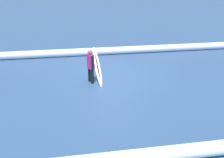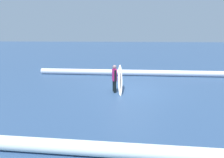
{
  "view_description": "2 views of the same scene",
  "coord_description": "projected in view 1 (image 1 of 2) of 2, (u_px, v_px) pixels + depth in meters",
  "views": [
    {
      "loc": [
        1.61,
        10.7,
        3.94
      ],
      "look_at": [
        0.39,
        3.01,
        1.04
      ],
      "focal_mm": 41.04,
      "sensor_mm": 36.0,
      "label": 1
    },
    {
      "loc": [
        -0.18,
        10.01,
        2.9
      ],
      "look_at": [
        0.8,
        2.23,
        1.1
      ],
      "focal_mm": 30.24,
      "sensor_mm": 36.0,
      "label": 2
    }
  ],
  "objects": [
    {
      "name": "surfboard",
      "position": [
        97.0,
        66.0,
        10.83
      ],
      "size": [
        0.39,
        1.5,
        1.36
      ],
      "color": "white",
      "rests_on": "ground_plane"
    },
    {
      "name": "wave_crest_foreground",
      "position": [
        121.0,
        50.0,
        15.32
      ],
      "size": [
        16.75,
        1.0,
        0.43
      ],
      "primitive_type": "cylinder",
      "rotation": [
        0.0,
        1.57,
        0.03
      ],
      "color": "white",
      "rests_on": "ground_plane"
    },
    {
      "name": "ground_plane",
      "position": [
        110.0,
        77.0,
        11.51
      ],
      "size": [
        172.32,
        172.32,
        0.0
      ],
      "primitive_type": "plane",
      "color": "#304C73"
    },
    {
      "name": "surfer",
      "position": [
        91.0,
        64.0,
        10.66
      ],
      "size": [
        0.3,
        0.58,
        1.44
      ],
      "rotation": [
        0.0,
        0.0,
        1.89
      ],
      "color": "black",
      "rests_on": "ground_plane"
    }
  ]
}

